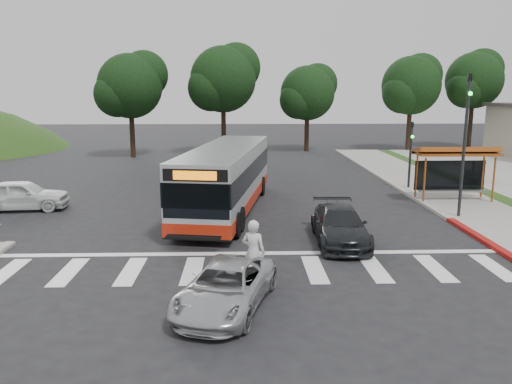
{
  "coord_description": "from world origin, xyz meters",
  "views": [
    {
      "loc": [
        -0.4,
        -20.48,
        5.74
      ],
      "look_at": [
        0.22,
        -0.01,
        1.6
      ],
      "focal_mm": 35.0,
      "sensor_mm": 36.0,
      "label": 1
    }
  ],
  "objects_px": {
    "pedestrian": "(254,252)",
    "dark_sedan": "(340,225)",
    "transit_bus": "(227,179)",
    "silver_suv_south": "(226,287)"
  },
  "relations": [
    {
      "from": "pedestrian",
      "to": "dark_sedan",
      "type": "relative_size",
      "value": 0.43
    },
    {
      "from": "silver_suv_south",
      "to": "dark_sedan",
      "type": "bearing_deg",
      "value": 70.97
    },
    {
      "from": "dark_sedan",
      "to": "transit_bus",
      "type": "bearing_deg",
      "value": 131.69
    },
    {
      "from": "dark_sedan",
      "to": "pedestrian",
      "type": "bearing_deg",
      "value": -127.55
    },
    {
      "from": "transit_bus",
      "to": "pedestrian",
      "type": "height_order",
      "value": "transit_bus"
    },
    {
      "from": "transit_bus",
      "to": "silver_suv_south",
      "type": "relative_size",
      "value": 2.81
    },
    {
      "from": "dark_sedan",
      "to": "silver_suv_south",
      "type": "xyz_separation_m",
      "value": [
        -4.21,
        -5.86,
        -0.08
      ]
    },
    {
      "from": "transit_bus",
      "to": "dark_sedan",
      "type": "height_order",
      "value": "transit_bus"
    },
    {
      "from": "transit_bus",
      "to": "pedestrian",
      "type": "distance_m",
      "value": 9.65
    },
    {
      "from": "dark_sedan",
      "to": "silver_suv_south",
      "type": "height_order",
      "value": "dark_sedan"
    }
  ]
}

